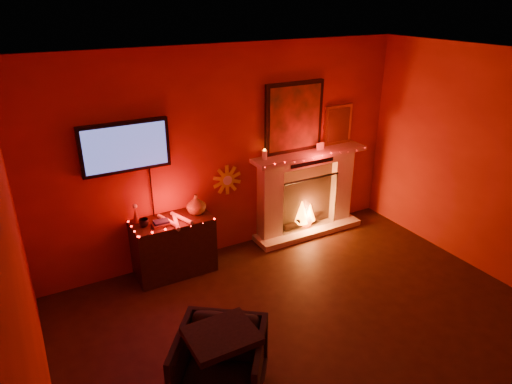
{
  "coord_description": "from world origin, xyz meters",
  "views": [
    {
      "loc": [
        -2.37,
        -2.5,
        3.22
      ],
      "look_at": [
        -0.05,
        1.7,
        1.13
      ],
      "focal_mm": 32.0,
      "sensor_mm": 36.0,
      "label": 1
    }
  ],
  "objects_px": {
    "fireplace": "(306,185)",
    "console_table": "(174,244)",
    "armchair": "(220,367)",
    "tv": "(125,147)",
    "sunburst_clock": "(227,180)"
  },
  "relations": [
    {
      "from": "tv",
      "to": "armchair",
      "type": "height_order",
      "value": "tv"
    },
    {
      "from": "sunburst_clock",
      "to": "console_table",
      "type": "bearing_deg",
      "value": -165.33
    },
    {
      "from": "sunburst_clock",
      "to": "armchair",
      "type": "relative_size",
      "value": 0.54
    },
    {
      "from": "fireplace",
      "to": "console_table",
      "type": "bearing_deg",
      "value": -176.36
    },
    {
      "from": "fireplace",
      "to": "console_table",
      "type": "relative_size",
      "value": 2.22
    },
    {
      "from": "armchair",
      "to": "console_table",
      "type": "bearing_deg",
      "value": 117.47
    },
    {
      "from": "fireplace",
      "to": "console_table",
      "type": "xyz_separation_m",
      "value": [
        -2.03,
        -0.13,
        -0.33
      ]
    },
    {
      "from": "console_table",
      "to": "fireplace",
      "type": "bearing_deg",
      "value": 3.64
    },
    {
      "from": "tv",
      "to": "armchair",
      "type": "xyz_separation_m",
      "value": [
        0.08,
        -2.25,
        -1.31
      ]
    },
    {
      "from": "armchair",
      "to": "sunburst_clock",
      "type": "bearing_deg",
      "value": 99.31
    },
    {
      "from": "sunburst_clock",
      "to": "fireplace",
      "type": "bearing_deg",
      "value": -4.37
    },
    {
      "from": "tv",
      "to": "armchair",
      "type": "distance_m",
      "value": 2.6
    },
    {
      "from": "tv",
      "to": "fireplace",
      "type": "bearing_deg",
      "value": -1.5
    },
    {
      "from": "console_table",
      "to": "armchair",
      "type": "height_order",
      "value": "console_table"
    },
    {
      "from": "tv",
      "to": "armchair",
      "type": "bearing_deg",
      "value": -87.91
    }
  ]
}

